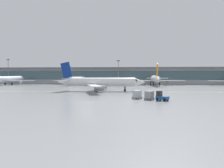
# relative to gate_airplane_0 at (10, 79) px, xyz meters

# --- Properties ---
(ground_plane) EXTENTS (400.00, 400.00, 0.00)m
(ground_plane) POSITION_rel_gate_airplane_0_xyz_m (57.34, -67.67, -2.96)
(ground_plane) COLOR gray
(taxiway_centreline_stripe) EXTENTS (109.84, 6.63, 0.01)m
(taxiway_centreline_stripe) POSITION_rel_gate_airplane_0_xyz_m (55.77, -40.09, -2.95)
(taxiway_centreline_stripe) COLOR yellow
(taxiway_centreline_stripe) RESTS_ON ground_plane
(terminal_concourse) EXTENTS (196.46, 11.00, 9.60)m
(terminal_concourse) POSITION_rel_gate_airplane_0_xyz_m (57.34, 21.08, 1.96)
(terminal_concourse) COLOR #B2B7BC
(terminal_concourse) RESTS_ON ground_plane
(gate_airplane_0) EXTENTS (27.67, 29.73, 9.86)m
(gate_airplane_0) POSITION_rel_gate_airplane_0_xyz_m (0.00, 0.00, 0.00)
(gate_airplane_0) COLOR silver
(gate_airplane_0) RESTS_ON ground_plane
(gate_airplane_1) EXTENTS (26.09, 28.06, 9.30)m
(gate_airplane_1) POSITION_rel_gate_airplane_0_xyz_m (35.61, 3.74, -0.17)
(gate_airplane_1) COLOR white
(gate_airplane_1) RESTS_ON ground_plane
(gate_airplane_2) EXTENTS (30.16, 32.33, 10.74)m
(gate_airplane_2) POSITION_rel_gate_airplane_0_xyz_m (75.98, 3.40, 0.26)
(gate_airplane_2) COLOR white
(gate_airplane_2) RESTS_ON ground_plane
(taxiing_regional_jet) EXTENTS (29.88, 27.75, 9.90)m
(taxiing_regional_jet) POSITION_rel_gate_airplane_0_xyz_m (55.38, -38.12, 0.01)
(taxiing_regional_jet) COLOR white
(taxiing_regional_jet) RESTS_ON ground_plane
(baggage_tug) EXTENTS (2.94, 2.61, 2.10)m
(baggage_tug) POSITION_rel_gate_airplane_0_xyz_m (72.63, -62.63, -2.06)
(baggage_tug) COLOR #194C8C
(baggage_tug) RESTS_ON ground_plane
(cargo_dolly_lead) EXTENTS (2.63, 2.49, 1.94)m
(cargo_dolly_lead) POSITION_rel_gate_airplane_0_xyz_m (70.10, -60.99, -1.90)
(cargo_dolly_lead) COLOR #595B60
(cargo_dolly_lead) RESTS_ON ground_plane
(cargo_dolly_trailing) EXTENTS (2.63, 2.49, 1.94)m
(cargo_dolly_trailing) POSITION_rel_gate_airplane_0_xyz_m (67.39, -59.23, -1.90)
(cargo_dolly_trailing) COLOR #595B60
(cargo_dolly_trailing) RESTS_ON ground_plane
(apron_light_mast_0) EXTENTS (1.80, 0.36, 14.53)m
(apron_light_mast_0) POSITION_rel_gate_airplane_0_xyz_m (-9.80, 14.71, 5.00)
(apron_light_mast_0) COLOR gray
(apron_light_mast_0) RESTS_ON ground_plane
(apron_light_mast_1) EXTENTS (1.80, 0.36, 13.40)m
(apron_light_mast_1) POSITION_rel_gate_airplane_0_xyz_m (56.37, 15.18, 4.42)
(apron_light_mast_1) COLOR gray
(apron_light_mast_1) RESTS_ON ground_plane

